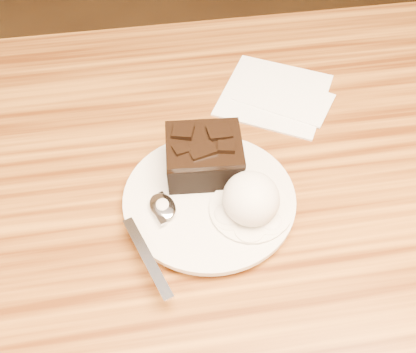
{
  "coord_description": "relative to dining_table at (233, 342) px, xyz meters",
  "views": [
    {
      "loc": [
        -0.09,
        -0.32,
        1.22
      ],
      "look_at": [
        -0.04,
        0.03,
        0.79
      ],
      "focal_mm": 43.09,
      "sensor_mm": 36.0,
      "label": 1
    }
  ],
  "objects": [
    {
      "name": "spoon",
      "position": [
        -0.09,
        0.01,
        0.4
      ],
      "size": [
        0.08,
        0.16,
        0.01
      ],
      "primitive_type": null,
      "rotation": [
        0.0,
        0.0,
        0.34
      ],
      "color": "silver",
      "rests_on": "plate"
    },
    {
      "name": "crumb_c",
      "position": [
        -0.0,
        -0.02,
        0.39
      ],
      "size": [
        0.01,
        0.01,
        0.0
      ],
      "primitive_type": "cube",
      "rotation": [
        0.0,
        0.0,
        1.16
      ],
      "color": "black",
      "rests_on": "plate"
    },
    {
      "name": "plate",
      "position": [
        -0.04,
        0.02,
        0.38
      ],
      "size": [
        0.2,
        0.2,
        0.02
      ],
      "primitive_type": "cylinder",
      "color": "silver",
      "rests_on": "dining_table"
    },
    {
      "name": "crumb_a",
      "position": [
        -0.05,
        0.04,
        0.39
      ],
      "size": [
        0.01,
        0.01,
        0.0
      ],
      "primitive_type": "cube",
      "rotation": [
        0.0,
        0.0,
        0.12
      ],
      "color": "black",
      "rests_on": "plate"
    },
    {
      "name": "melt_puddle",
      "position": [
        0.0,
        -0.0,
        0.39
      ],
      "size": [
        0.09,
        0.09,
        0.0
      ],
      "primitive_type": "cylinder",
      "color": "white",
      "rests_on": "plate"
    },
    {
      "name": "ice_cream_scoop",
      "position": [
        0.0,
        -0.0,
        0.41
      ],
      "size": [
        0.06,
        0.07,
        0.05
      ],
      "primitive_type": "ellipsoid",
      "color": "white",
      "rests_on": "plate"
    },
    {
      "name": "crumb_b",
      "position": [
        -0.09,
        0.03,
        0.39
      ],
      "size": [
        0.01,
        0.01,
        0.0
      ],
      "primitive_type": "cube",
      "rotation": [
        0.0,
        0.0,
        0.36
      ],
      "color": "black",
      "rests_on": "plate"
    },
    {
      "name": "dining_table",
      "position": [
        0.0,
        0.0,
        0.0
      ],
      "size": [
        1.2,
        0.8,
        0.75
      ],
      "primitive_type": null,
      "color": "#4B230B",
      "rests_on": "floor"
    },
    {
      "name": "napkin",
      "position": [
        0.08,
        0.2,
        0.38
      ],
      "size": [
        0.19,
        0.19,
        0.01
      ],
      "primitive_type": "cube",
      "rotation": [
        0.0,
        0.0,
        -0.51
      ],
      "color": "white",
      "rests_on": "dining_table"
    },
    {
      "name": "brownie",
      "position": [
        -0.04,
        0.06,
        0.41
      ],
      "size": [
        0.09,
        0.08,
        0.04
      ],
      "primitive_type": "cube",
      "rotation": [
        0.0,
        0.0,
        -0.08
      ],
      "color": "black",
      "rests_on": "plate"
    }
  ]
}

